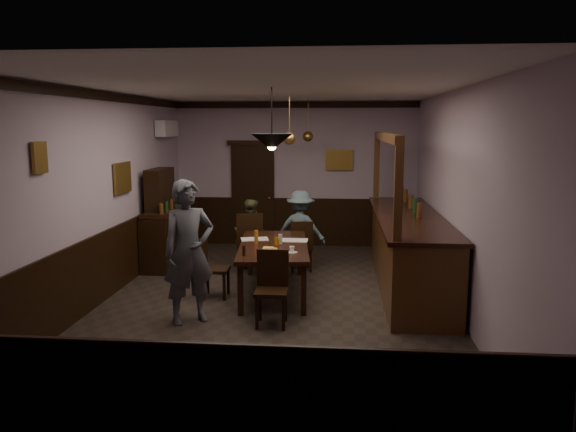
# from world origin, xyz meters

# --- Properties ---
(room) EXTENTS (5.01, 8.01, 3.01)m
(room) POSITION_xyz_m (0.00, 0.00, 1.50)
(room) COLOR #2D2621
(room) RESTS_ON ground
(dining_table) EXTENTS (1.21, 2.29, 0.75)m
(dining_table) POSITION_xyz_m (-0.06, 0.51, 0.69)
(dining_table) COLOR black
(dining_table) RESTS_ON ground
(chair_far_left) EXTENTS (0.53, 0.53, 1.03)m
(chair_far_left) POSITION_xyz_m (-0.62, 1.73, 0.57)
(chair_far_left) COLOR black
(chair_far_left) RESTS_ON ground
(chair_far_right) EXTENTS (0.44, 0.44, 0.89)m
(chair_far_right) POSITION_xyz_m (0.27, 1.82, 0.49)
(chair_far_right) COLOR black
(chair_far_right) RESTS_ON ground
(chair_near) EXTENTS (0.42, 0.42, 0.94)m
(chair_near) POSITION_xyz_m (0.07, -0.81, 0.52)
(chair_near) COLOR black
(chair_near) RESTS_ON ground
(chair_side) EXTENTS (0.39, 0.39, 0.89)m
(chair_side) POSITION_xyz_m (-0.96, 0.23, 0.49)
(chair_side) COLOR black
(chair_side) RESTS_ON ground
(person_standing) EXTENTS (0.80, 0.74, 1.84)m
(person_standing) POSITION_xyz_m (-0.99, -0.84, 0.92)
(person_standing) COLOR #4C4D57
(person_standing) RESTS_ON ground
(person_seated_left) EXTENTS (0.67, 0.57, 1.23)m
(person_seated_left) POSITION_xyz_m (-0.66, 2.01, 0.61)
(person_seated_left) COLOR brown
(person_seated_left) RESTS_ON ground
(person_seated_right) EXTENTS (0.98, 0.69, 1.38)m
(person_seated_right) POSITION_xyz_m (0.23, 2.10, 0.69)
(person_seated_right) COLOR slate
(person_seated_right) RESTS_ON ground
(newspaper_left) EXTENTS (0.48, 0.39, 0.01)m
(newspaper_left) POSITION_xyz_m (-0.40, 0.85, 0.75)
(newspaper_left) COLOR silver
(newspaper_left) RESTS_ON dining_table
(newspaper_right) EXTENTS (0.42, 0.30, 0.01)m
(newspaper_right) POSITION_xyz_m (0.22, 0.82, 0.75)
(newspaper_right) COLOR silver
(newspaper_right) RESTS_ON dining_table
(napkin) EXTENTS (0.16, 0.16, 0.00)m
(napkin) POSITION_xyz_m (-0.12, 0.26, 0.75)
(napkin) COLOR #DEBA51
(napkin) RESTS_ON dining_table
(saucer) EXTENTS (0.15, 0.15, 0.01)m
(saucer) POSITION_xyz_m (0.26, -0.03, 0.76)
(saucer) COLOR white
(saucer) RESTS_ON dining_table
(coffee_cup) EXTENTS (0.09, 0.09, 0.07)m
(coffee_cup) POSITION_xyz_m (0.26, -0.00, 0.80)
(coffee_cup) COLOR white
(coffee_cup) RESTS_ON saucer
(pastry_plate) EXTENTS (0.22, 0.22, 0.01)m
(pastry_plate) POSITION_xyz_m (-0.04, -0.07, 0.76)
(pastry_plate) COLOR white
(pastry_plate) RESTS_ON dining_table
(pastry_ring_a) EXTENTS (0.13, 0.13, 0.04)m
(pastry_ring_a) POSITION_xyz_m (-0.09, -0.05, 0.79)
(pastry_ring_a) COLOR #C68C47
(pastry_ring_a) RESTS_ON pastry_plate
(pastry_ring_b) EXTENTS (0.13, 0.13, 0.04)m
(pastry_ring_b) POSITION_xyz_m (-0.01, 0.01, 0.79)
(pastry_ring_b) COLOR #C68C47
(pastry_ring_b) RESTS_ON pastry_plate
(soda_can) EXTENTS (0.07, 0.07, 0.12)m
(soda_can) POSITION_xyz_m (-0.01, 0.46, 0.81)
(soda_can) COLOR #FDA715
(soda_can) RESTS_ON dining_table
(beer_glass) EXTENTS (0.06, 0.06, 0.20)m
(beer_glass) POSITION_xyz_m (-0.33, 0.55, 0.85)
(beer_glass) COLOR #BF721E
(beer_glass) RESTS_ON dining_table
(water_glass) EXTENTS (0.06, 0.06, 0.15)m
(water_glass) POSITION_xyz_m (0.04, 0.53, 0.82)
(water_glass) COLOR silver
(water_glass) RESTS_ON dining_table
(pepper_mill) EXTENTS (0.04, 0.04, 0.14)m
(pepper_mill) POSITION_xyz_m (-0.38, -0.25, 0.82)
(pepper_mill) COLOR black
(pepper_mill) RESTS_ON dining_table
(sideboard) EXTENTS (0.48, 1.33, 1.76)m
(sideboard) POSITION_xyz_m (-2.21, 1.95, 0.70)
(sideboard) COLOR black
(sideboard) RESTS_ON ground
(bar_counter) EXTENTS (0.99, 4.27, 2.39)m
(bar_counter) POSITION_xyz_m (1.99, 1.05, 0.61)
(bar_counter) COLOR #4E2915
(bar_counter) RESTS_ON ground
(door_back) EXTENTS (0.90, 0.06, 2.10)m
(door_back) POSITION_xyz_m (-0.90, 3.95, 1.05)
(door_back) COLOR black
(door_back) RESTS_ON ground
(ac_unit) EXTENTS (0.20, 0.85, 0.30)m
(ac_unit) POSITION_xyz_m (-2.38, 2.90, 2.45)
(ac_unit) COLOR white
(ac_unit) RESTS_ON ground
(picture_left_small) EXTENTS (0.04, 0.28, 0.36)m
(picture_left_small) POSITION_xyz_m (-2.46, -1.60, 2.15)
(picture_left_small) COLOR olive
(picture_left_small) RESTS_ON ground
(picture_left_large) EXTENTS (0.04, 0.62, 0.48)m
(picture_left_large) POSITION_xyz_m (-2.46, 0.80, 1.70)
(picture_left_large) COLOR olive
(picture_left_large) RESTS_ON ground
(picture_back) EXTENTS (0.55, 0.04, 0.42)m
(picture_back) POSITION_xyz_m (0.90, 3.96, 1.80)
(picture_back) COLOR olive
(picture_back) RESTS_ON ground
(pendant_iron) EXTENTS (0.56, 0.56, 0.82)m
(pendant_iron) POSITION_xyz_m (0.01, -0.29, 2.29)
(pendant_iron) COLOR black
(pendant_iron) RESTS_ON ground
(pendant_brass_mid) EXTENTS (0.20, 0.20, 0.81)m
(pendant_brass_mid) POSITION_xyz_m (0.10, 1.36, 2.30)
(pendant_brass_mid) COLOR #BF8C3F
(pendant_brass_mid) RESTS_ON ground
(pendant_brass_far) EXTENTS (0.20, 0.20, 0.81)m
(pendant_brass_far) POSITION_xyz_m (0.30, 3.10, 2.30)
(pendant_brass_far) COLOR #BF8C3F
(pendant_brass_far) RESTS_ON ground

